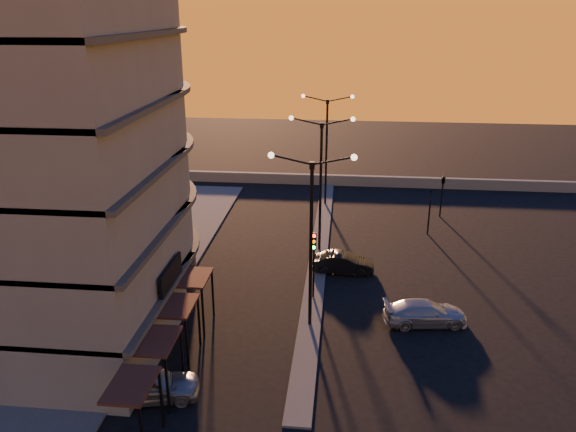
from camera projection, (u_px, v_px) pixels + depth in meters
The scene contains 14 objects.
ground at pixel (310, 325), 30.20m from camera, with size 120.00×120.00×0.00m, color black.
sidewalk_west at pixel (146, 282), 34.93m from camera, with size 5.00×40.00×0.12m, color #4B4B48.
median at pixel (319, 250), 39.51m from camera, with size 1.20×36.00×0.12m, color #4B4B48.
parapet at pixel (348, 180), 54.10m from camera, with size 44.00×0.50×1.00m, color slate.
building at pixel (28, 98), 27.47m from camera, with size 14.35×17.08×25.00m.
streetlamp_near at pixel (311, 229), 28.27m from camera, with size 4.32×0.32×9.51m.
streetlamp_mid at pixel (321, 174), 37.60m from camera, with size 4.32×0.32×9.51m.
streetlamp_far at pixel (327, 142), 46.93m from camera, with size 4.32×0.32×9.51m.
traffic_light_main at pixel (314, 255), 31.88m from camera, with size 0.28×0.44×4.25m.
signal_east_a at pixel (430, 210), 41.82m from camera, with size 0.13×0.16×3.60m.
signal_east_b at pixel (443, 180), 45.01m from camera, with size 0.42×1.99×3.60m.
car_hatchback at pixel (150, 384), 24.28m from camera, with size 1.71×4.26×1.45m, color gray.
car_sedan at pixel (343, 263), 36.13m from camera, with size 1.38×3.95×1.30m, color black.
car_wagon at pixel (425, 313), 30.17m from camera, with size 1.82×4.49×1.30m, color #A4A8AC.
Camera 1 is at (1.55, -26.28, 15.97)m, focal length 35.00 mm.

